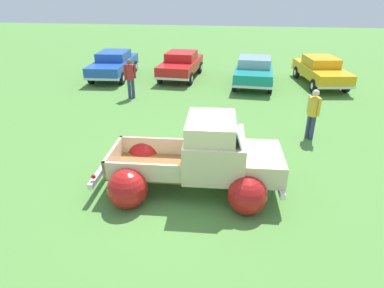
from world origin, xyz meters
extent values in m
plane|color=#548C3D|center=(0.00, 0.00, 0.00)|extent=(80.00, 80.00, 0.00)
cylinder|color=black|center=(1.40, 0.94, 0.38)|extent=(0.77, 0.26, 0.76)
cylinder|color=silver|center=(1.40, 0.94, 0.38)|extent=(0.35, 0.25, 0.34)
cylinder|color=black|center=(1.49, -0.80, 0.38)|extent=(0.77, 0.26, 0.76)
cylinder|color=silver|center=(1.49, -0.80, 0.38)|extent=(0.35, 0.25, 0.34)
cylinder|color=black|center=(-1.39, 0.80, 0.38)|extent=(0.77, 0.26, 0.76)
cylinder|color=silver|center=(-1.39, 0.80, 0.38)|extent=(0.35, 0.25, 0.34)
cylinder|color=black|center=(-1.30, -0.94, 0.38)|extent=(0.77, 0.26, 0.76)
cylinder|color=silver|center=(-1.30, -0.94, 0.38)|extent=(0.35, 0.25, 0.34)
sphere|color=red|center=(-1.39, 0.85, 0.44)|extent=(1.01, 1.01, 0.96)
sphere|color=red|center=(-1.30, -0.99, 0.44)|extent=(1.01, 1.01, 0.96)
cube|color=olive|center=(-0.95, -0.05, 0.54)|extent=(2.13, 1.64, 0.04)
cube|color=beige|center=(-0.99, 0.68, 0.77)|extent=(2.05, 0.18, 0.50)
cube|color=beige|center=(-0.91, -0.78, 0.77)|extent=(2.05, 0.18, 0.50)
cube|color=beige|center=(0.03, 0.00, 0.77)|extent=(0.16, 1.54, 0.50)
cube|color=beige|center=(-1.93, -0.10, 0.77)|extent=(0.16, 1.54, 0.50)
cube|color=beige|center=(0.65, 0.03, 0.99)|extent=(1.53, 1.77, 0.95)
cube|color=beige|center=(0.55, 0.03, 1.70)|extent=(1.23, 1.60, 0.45)
cube|color=#8CADB7|center=(1.19, 0.06, 1.68)|extent=(0.22, 1.47, 0.38)
cube|color=beige|center=(1.70, 0.09, 0.80)|extent=(1.33, 1.68, 0.55)
sphere|color=red|center=(1.40, 0.97, 0.42)|extent=(0.97, 0.97, 0.92)
sphere|color=red|center=(1.49, -0.83, 0.42)|extent=(0.97, 0.97, 0.92)
cube|color=silver|center=(-2.24, -0.11, 0.46)|extent=(0.22, 1.98, 0.14)
cube|color=silver|center=(2.24, 0.11, 0.46)|extent=(0.22, 1.98, 0.14)
sphere|color=red|center=(-2.24, 0.68, 0.64)|extent=(0.12, 0.12, 0.11)
sphere|color=red|center=(-2.16, -0.90, 0.64)|extent=(0.12, 0.12, 0.11)
cylinder|color=black|center=(-5.07, 9.44, 0.33)|extent=(0.24, 0.67, 0.66)
cylinder|color=silver|center=(-5.07, 9.44, 0.33)|extent=(0.23, 0.31, 0.30)
cylinder|color=black|center=(-6.76, 9.33, 0.33)|extent=(0.24, 0.67, 0.66)
cylinder|color=silver|center=(-6.76, 9.33, 0.33)|extent=(0.23, 0.31, 0.30)
cylinder|color=black|center=(-5.27, 12.41, 0.33)|extent=(0.24, 0.67, 0.66)
cylinder|color=silver|center=(-5.27, 12.41, 0.33)|extent=(0.23, 0.31, 0.30)
cylinder|color=black|center=(-6.97, 12.29, 0.33)|extent=(0.24, 0.67, 0.66)
cylinder|color=silver|center=(-6.97, 12.29, 0.33)|extent=(0.23, 0.31, 0.30)
cube|color=blue|center=(-6.02, 10.87, 0.71)|extent=(2.13, 4.76, 0.55)
cube|color=blue|center=(-6.03, 11.05, 1.21)|extent=(1.71, 2.05, 0.45)
cube|color=silver|center=(-6.17, 13.15, 0.45)|extent=(1.88, 0.23, 0.12)
cube|color=silver|center=(-5.86, 8.59, 0.45)|extent=(1.88, 0.23, 0.12)
cylinder|color=black|center=(-1.42, 9.87, 0.33)|extent=(0.24, 0.67, 0.66)
cylinder|color=silver|center=(-1.42, 9.87, 0.33)|extent=(0.23, 0.31, 0.30)
cylinder|color=black|center=(-3.10, 9.97, 0.33)|extent=(0.24, 0.67, 0.66)
cylinder|color=silver|center=(-3.10, 9.97, 0.33)|extent=(0.23, 0.31, 0.30)
cylinder|color=black|center=(-1.25, 12.63, 0.33)|extent=(0.24, 0.67, 0.66)
cylinder|color=silver|center=(-1.25, 12.63, 0.33)|extent=(0.23, 0.31, 0.30)
cylinder|color=black|center=(-2.93, 12.73, 0.33)|extent=(0.24, 0.67, 0.66)
cylinder|color=silver|center=(-2.93, 12.73, 0.33)|extent=(0.23, 0.31, 0.30)
cube|color=red|center=(-2.18, 11.30, 0.71)|extent=(2.06, 4.42, 0.55)
cube|color=red|center=(-2.17, 11.47, 1.21)|extent=(1.67, 1.90, 0.45)
cube|color=silver|center=(-2.05, 13.41, 0.45)|extent=(1.86, 0.21, 0.12)
cube|color=silver|center=(-2.31, 9.19, 0.45)|extent=(1.86, 0.21, 0.12)
cylinder|color=black|center=(2.69, 8.88, 0.33)|extent=(0.24, 0.67, 0.66)
cylinder|color=silver|center=(2.69, 8.88, 0.33)|extent=(0.23, 0.31, 0.30)
cylinder|color=black|center=(0.96, 8.98, 0.33)|extent=(0.24, 0.67, 0.66)
cylinder|color=silver|center=(0.96, 8.98, 0.33)|extent=(0.23, 0.31, 0.30)
cylinder|color=black|center=(2.84, 11.61, 0.33)|extent=(0.24, 0.67, 0.66)
cylinder|color=silver|center=(2.84, 11.61, 0.33)|extent=(0.23, 0.31, 0.30)
cylinder|color=black|center=(1.11, 11.71, 0.33)|extent=(0.24, 0.67, 0.66)
cylinder|color=silver|center=(1.11, 11.71, 0.33)|extent=(0.23, 0.31, 0.30)
cube|color=teal|center=(1.90, 10.29, 0.71)|extent=(2.09, 4.38, 0.55)
cube|color=#8CADB7|center=(1.91, 10.47, 1.21)|extent=(1.71, 1.89, 0.45)
cube|color=silver|center=(2.02, 12.39, 0.45)|extent=(1.92, 0.21, 0.12)
cube|color=silver|center=(1.78, 8.20, 0.45)|extent=(1.92, 0.21, 0.12)
cylinder|color=black|center=(6.41, 9.57, 0.33)|extent=(0.30, 0.68, 0.66)
cylinder|color=silver|center=(6.41, 9.57, 0.33)|extent=(0.26, 0.33, 0.30)
cylinder|color=black|center=(4.83, 9.32, 0.33)|extent=(0.30, 0.68, 0.66)
cylinder|color=silver|center=(4.83, 9.32, 0.33)|extent=(0.26, 0.33, 0.30)
cylinder|color=black|center=(5.97, 12.39, 0.33)|extent=(0.30, 0.68, 0.66)
cylinder|color=silver|center=(5.97, 12.39, 0.33)|extent=(0.26, 0.33, 0.30)
cylinder|color=black|center=(4.39, 12.14, 0.33)|extent=(0.30, 0.68, 0.66)
cylinder|color=silver|center=(4.39, 12.14, 0.33)|extent=(0.26, 0.33, 0.30)
cube|color=#F2A819|center=(5.40, 10.85, 0.71)|extent=(2.38, 4.67, 0.55)
cube|color=#F2A819|center=(5.38, 11.03, 1.21)|extent=(1.75, 2.08, 0.45)
cube|color=silver|center=(5.07, 13.02, 0.45)|extent=(1.77, 0.37, 0.12)
cube|color=silver|center=(5.74, 8.69, 0.45)|extent=(1.77, 0.37, 0.12)
cylinder|color=navy|center=(-3.72, 7.15, 0.44)|extent=(0.19, 0.19, 0.89)
cylinder|color=navy|center=(-3.88, 7.10, 0.44)|extent=(0.19, 0.19, 0.89)
cylinder|color=#B2262D|center=(-3.80, 7.13, 1.22)|extent=(0.43, 0.43, 0.67)
cylinder|color=#B2262D|center=(-3.59, 7.19, 1.26)|extent=(0.11, 0.11, 0.63)
cylinder|color=#B2262D|center=(-4.01, 7.06, 1.26)|extent=(0.11, 0.11, 0.63)
sphere|color=brown|center=(-3.80, 7.13, 1.71)|extent=(0.30, 0.30, 0.24)
cylinder|color=navy|center=(3.71, 3.50, 0.42)|extent=(0.21, 0.21, 0.84)
cylinder|color=navy|center=(3.60, 3.64, 0.42)|extent=(0.21, 0.21, 0.84)
cylinder|color=gold|center=(3.65, 3.57, 1.16)|extent=(0.48, 0.48, 0.63)
cylinder|color=gold|center=(3.79, 3.40, 1.19)|extent=(0.13, 0.13, 0.60)
cylinder|color=beige|center=(3.52, 3.74, 1.19)|extent=(0.13, 0.13, 0.60)
sphere|color=beige|center=(3.65, 3.57, 1.62)|extent=(0.32, 0.32, 0.23)
camera|label=1|loc=(1.13, -7.23, 4.72)|focal=30.73mm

